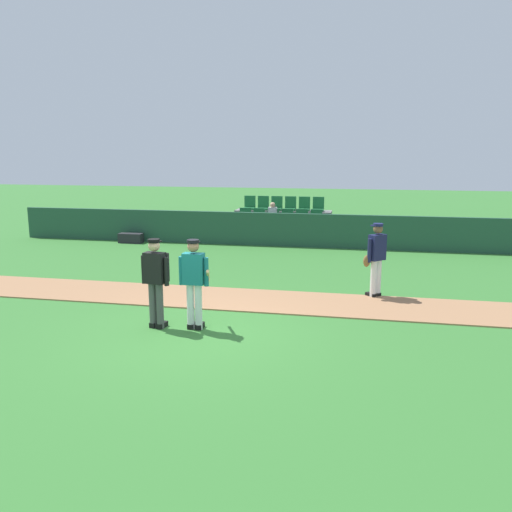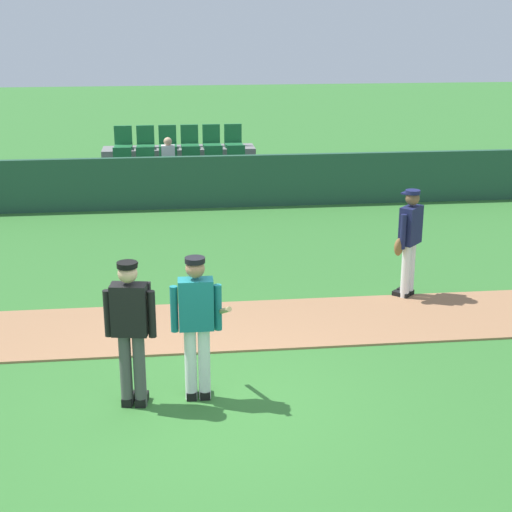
{
  "view_description": "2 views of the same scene",
  "coord_description": "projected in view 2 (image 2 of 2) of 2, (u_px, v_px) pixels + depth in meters",
  "views": [
    {
      "loc": [
        3.04,
        -9.02,
        3.38
      ],
      "look_at": [
        0.74,
        2.33,
        1.06
      ],
      "focal_mm": 36.57,
      "sensor_mm": 36.0,
      "label": 1
    },
    {
      "loc": [
        -0.31,
        -8.08,
        4.41
      ],
      "look_at": [
        0.9,
        2.35,
        1.06
      ],
      "focal_mm": 54.36,
      "sensor_mm": 36.0,
      "label": 2
    }
  ],
  "objects": [
    {
      "name": "dugout_fence",
      "position": [
        181.0,
        183.0,
        17.83
      ],
      "size": [
        20.0,
        0.16,
        1.21
      ],
      "primitive_type": "cube",
      "color": "#234C38",
      "rests_on": "ground"
    },
    {
      "name": "ground_plane",
      "position": [
        202.0,
        406.0,
        9.02
      ],
      "size": [
        80.0,
        80.0,
        0.0
      ],
      "primitive_type": "plane",
      "color": "#33702D"
    },
    {
      "name": "infield_dirt_path",
      "position": [
        194.0,
        327.0,
        11.23
      ],
      "size": [
        28.0,
        1.83,
        0.03
      ],
      "primitive_type": "cube",
      "color": "#9E704C",
      "rests_on": "ground"
    },
    {
      "name": "stadium_bleachers",
      "position": [
        180.0,
        175.0,
        19.23
      ],
      "size": [
        3.9,
        2.1,
        1.65
      ],
      "color": "slate",
      "rests_on": "ground"
    },
    {
      "name": "batter_teal_jersey",
      "position": [
        197.0,
        323.0,
        8.91
      ],
      "size": [
        0.69,
        0.78,
        1.76
      ],
      "color": "white",
      "rests_on": "ground"
    },
    {
      "name": "umpire_home_plate",
      "position": [
        131.0,
        325.0,
        8.76
      ],
      "size": [
        0.58,
        0.35,
        1.76
      ],
      "color": "#4C4C4C",
      "rests_on": "ground"
    },
    {
      "name": "runner_navy_jersey",
      "position": [
        409.0,
        240.0,
        12.13
      ],
      "size": [
        0.56,
        0.51,
        1.76
      ],
      "color": "white",
      "rests_on": "ground"
    }
  ]
}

